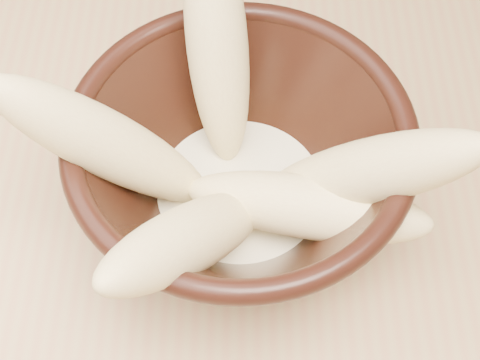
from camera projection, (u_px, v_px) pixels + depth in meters
name	position (u px, v px, depth m)	size (l,w,h in m)	color
table	(69.00, 294.00, 0.54)	(1.20, 0.80, 0.75)	tan
bowl	(240.00, 172.00, 0.43)	(0.21, 0.21, 0.12)	black
milk_puddle	(240.00, 194.00, 0.46)	(0.12, 0.12, 0.02)	#F1EAC2
banana_upright	(218.00, 47.00, 0.42)	(0.04, 0.04, 0.16)	#E6CC87
banana_left	(109.00, 145.00, 0.39)	(0.04, 0.04, 0.17)	#E6CC87
banana_right	(364.00, 173.00, 0.39)	(0.04, 0.04, 0.16)	#E6CC87
banana_across	(305.00, 207.00, 0.41)	(0.04, 0.04, 0.15)	#E6CC87
banana_front	(191.00, 238.00, 0.38)	(0.04, 0.04, 0.16)	#E6CC87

